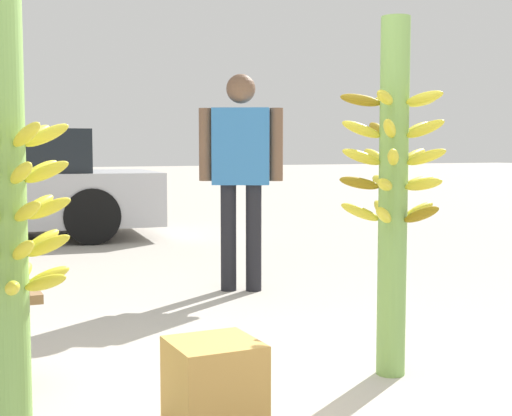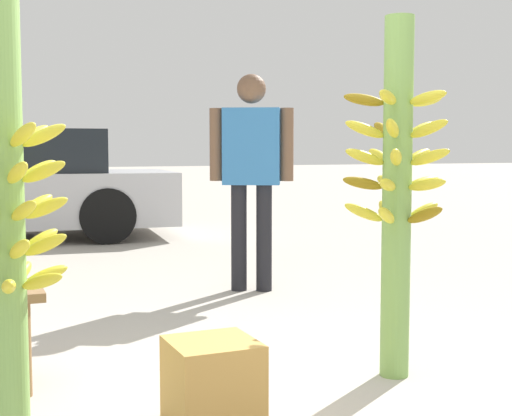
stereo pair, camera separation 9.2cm
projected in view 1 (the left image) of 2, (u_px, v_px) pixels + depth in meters
The scene contains 4 objects.
banana_stalk_left at pixel (6, 222), 2.35m from camera, with size 0.44×0.44×1.60m.
banana_stalk_center at pixel (393, 187), 3.28m from camera, with size 0.50×0.49×1.65m.
vendor_person at pixel (241, 163), 5.25m from camera, with size 0.60×0.38×1.60m.
produce_crate at pixel (214, 383), 2.73m from camera, with size 0.33×0.33×0.33m.
Camera 1 is at (-1.03, -2.36, 1.06)m, focal length 50.00 mm.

